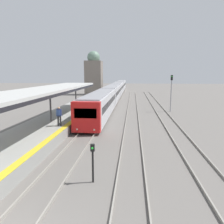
# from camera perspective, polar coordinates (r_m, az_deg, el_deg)

# --- Properties ---
(platform_canopy) EXTENTS (4.00, 23.14, 3.17)m
(platform_canopy) POSITION_cam_1_polar(r_m,az_deg,el_deg) (21.19, -15.87, 5.79)
(platform_canopy) COLOR beige
(platform_canopy) RESTS_ON station_platform
(person_on_platform) EXTENTS (0.40, 0.40, 1.66)m
(person_on_platform) POSITION_cam_1_polar(r_m,az_deg,el_deg) (19.31, -13.69, -0.66)
(person_on_platform) COLOR #2D2D33
(person_on_platform) RESTS_ON station_platform
(train_near) EXTENTS (2.53, 64.04, 3.07)m
(train_near) POSITION_cam_1_polar(r_m,az_deg,el_deg) (50.28, 0.89, 5.80)
(train_near) COLOR red
(train_near) RESTS_ON ground_plane
(signal_post_near) EXTENTS (0.20, 0.21, 1.97)m
(signal_post_near) POSITION_cam_1_polar(r_m,az_deg,el_deg) (10.90, -5.06, -12.12)
(signal_post_near) COLOR black
(signal_post_near) RESTS_ON ground_plane
(signal_mast_far) EXTENTS (0.28, 0.29, 5.15)m
(signal_mast_far) POSITION_cam_1_polar(r_m,az_deg,el_deg) (31.86, 15.22, 5.84)
(signal_mast_far) COLOR gray
(signal_mast_far) RESTS_ON ground_plane
(distant_domed_building) EXTENTS (4.20, 4.20, 11.09)m
(distant_domed_building) POSITION_cam_1_polar(r_m,az_deg,el_deg) (57.35, -4.77, 9.80)
(distant_domed_building) COLOR slate
(distant_domed_building) RESTS_ON ground_plane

